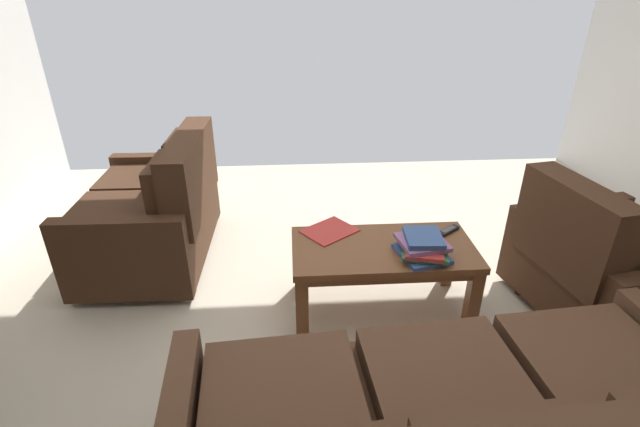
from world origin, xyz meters
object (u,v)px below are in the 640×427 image
(tv_remote, at_px, (448,231))
(loose_magazine, at_px, (329,231))
(coffee_table, at_px, (383,257))
(loveseat_near, at_px, (157,211))
(book_stack, at_px, (423,247))
(armchair_side, at_px, (603,263))

(tv_remote, relative_size, loose_magazine, 0.53)
(coffee_table, bearing_deg, loveseat_near, -24.95)
(book_stack, relative_size, loose_magazine, 1.09)
(coffee_table, distance_m, armchair_side, 1.25)
(book_stack, xyz_separation_m, loose_magazine, (0.49, -0.31, -0.05))
(loose_magazine, bearing_deg, book_stack, -159.23)
(book_stack, distance_m, tv_remote, 0.34)
(loose_magazine, bearing_deg, tv_remote, -131.59)
(loveseat_near, bearing_deg, loose_magazine, 157.38)
(loveseat_near, xyz_separation_m, tv_remote, (-1.86, 0.54, 0.07))
(loveseat_near, height_order, armchair_side, loveseat_near)
(book_stack, bearing_deg, loose_magazine, -32.14)
(armchair_side, bearing_deg, loose_magazine, -11.68)
(armchair_side, bearing_deg, tv_remote, -17.58)
(armchair_side, xyz_separation_m, loose_magazine, (1.54, -0.32, 0.09))
(loveseat_near, height_order, tv_remote, loveseat_near)
(tv_remote, distance_m, loose_magazine, 0.72)
(coffee_table, relative_size, armchair_side, 1.04)
(coffee_table, bearing_deg, book_stack, 149.64)
(coffee_table, xyz_separation_m, armchair_side, (-1.25, 0.13, -0.01))
(loveseat_near, distance_m, armchair_side, 2.81)
(armchair_side, distance_m, book_stack, 1.07)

